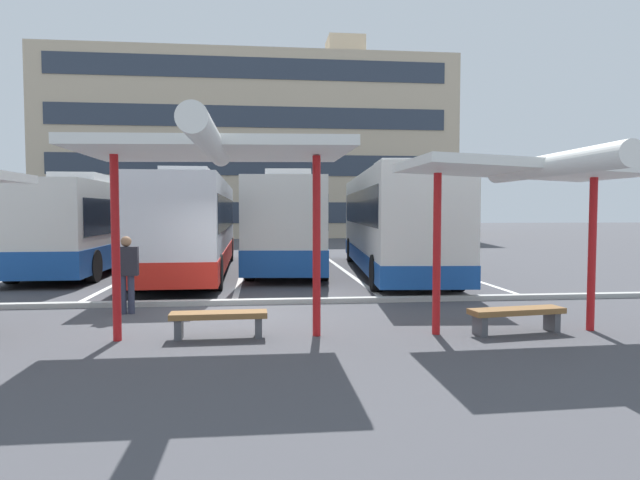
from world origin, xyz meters
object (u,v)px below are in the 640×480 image
object	(u,v)px
bench_3	(517,314)
bench_2	(219,319)
waiting_shelter_1	(216,153)
coach_bus_3	(393,222)
waiting_shelter_2	(524,173)
waiting_passenger_0	(127,269)
coach_bus_0	(95,226)
coach_bus_2	(291,225)
coach_bus_1	(192,226)

from	to	relation	value
bench_3	bench_2	bearing A→B (deg)	177.72
waiting_shelter_1	coach_bus_3	bearing A→B (deg)	60.93
bench_2	waiting_shelter_2	size ratio (longest dim) A/B	0.39
coach_bus_3	waiting_passenger_0	size ratio (longest dim) A/B	7.34
coach_bus_3	coach_bus_0	bearing A→B (deg)	165.63
waiting_passenger_0	bench_3	bearing A→B (deg)	-19.78
coach_bus_3	coach_bus_2	bearing A→B (deg)	152.33
coach_bus_0	bench_3	distance (m)	16.37
waiting_shelter_2	coach_bus_0	bearing A→B (deg)	130.96
waiting_shelter_2	bench_3	bearing A→B (deg)	90.00
coach_bus_2	bench_2	xyz separation A→B (m)	(-1.87, -11.07, -1.32)
coach_bus_0	coach_bus_3	xyz separation A→B (m)	(10.83, -2.77, 0.20)
waiting_passenger_0	waiting_shelter_2	bearing A→B (deg)	-20.95
bench_3	waiting_passenger_0	world-z (taller)	waiting_passenger_0
coach_bus_3	waiting_shelter_1	size ratio (longest dim) A/B	2.46
coach_bus_0	waiting_shelter_1	world-z (taller)	coach_bus_0
bench_2	bench_3	distance (m)	5.27
bench_2	waiting_shelter_2	distance (m)	5.85
bench_2	coach_bus_2	bearing A→B (deg)	80.43
waiting_shelter_1	bench_3	world-z (taller)	waiting_shelter_1
waiting_shelter_1	bench_2	bearing A→B (deg)	90.00
coach_bus_3	waiting_shelter_2	size ratio (longest dim) A/B	2.84
coach_bus_3	bench_3	distance (m)	9.59
coach_bus_2	bench_3	size ratio (longest dim) A/B	5.74
coach_bus_1	bench_3	world-z (taller)	coach_bus_1
coach_bus_1	coach_bus_2	distance (m)	3.65
coach_bus_3	waiting_shelter_2	xyz separation A→B (m)	(-0.04, -9.65, 1.06)
waiting_shelter_1	waiting_passenger_0	world-z (taller)	waiting_shelter_1
coach_bus_1	waiting_passenger_0	bearing A→B (deg)	-93.34
bench_3	waiting_passenger_0	size ratio (longest dim) A/B	1.09
coach_bus_1	bench_2	distance (m)	10.32
coach_bus_3	bench_3	world-z (taller)	coach_bus_3
coach_bus_3	coach_bus_1	bearing A→B (deg)	173.17
coach_bus_1	waiting_shelter_1	size ratio (longest dim) A/B	2.48
coach_bus_2	waiting_shelter_2	world-z (taller)	coach_bus_2
coach_bus_2	waiting_shelter_2	xyz separation A→B (m)	(3.40, -11.45, 1.19)
waiting_shelter_1	waiting_passenger_0	distance (m)	4.08
coach_bus_1	waiting_shelter_1	bearing A→B (deg)	-80.95
coach_bus_2	waiting_shelter_1	xyz separation A→B (m)	(-1.87, -11.36, 1.48)
coach_bus_3	waiting_passenger_0	xyz separation A→B (m)	(-7.41, -6.83, -0.84)
coach_bus_3	bench_2	bearing A→B (deg)	-119.82
coach_bus_3	bench_3	xyz separation A→B (m)	(-0.04, -9.48, -1.45)
waiting_shelter_1	coach_bus_0	bearing A→B (deg)	114.10
coach_bus_1	coach_bus_2	xyz separation A→B (m)	(3.52, 0.97, 0.01)
bench_2	coach_bus_3	bearing A→B (deg)	60.18
coach_bus_3	waiting_shelter_2	world-z (taller)	coach_bus_3
coach_bus_0	bench_3	world-z (taller)	coach_bus_0
coach_bus_1	bench_3	bearing A→B (deg)	-56.12
bench_3	waiting_passenger_0	distance (m)	7.86
coach_bus_2	coach_bus_3	world-z (taller)	coach_bus_3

